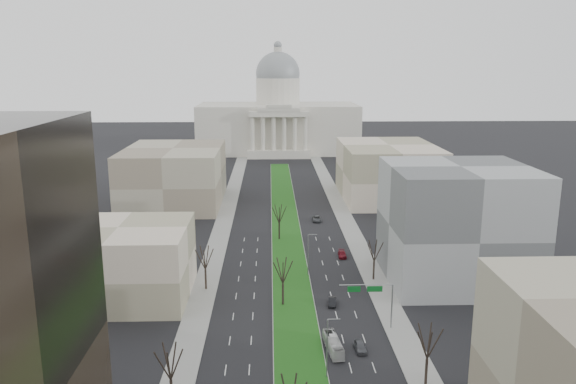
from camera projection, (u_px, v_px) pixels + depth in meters
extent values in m
plane|color=black|center=(287.00, 240.00, 143.84)|extent=(600.00, 600.00, 0.00)
cube|color=#999993|center=(287.00, 241.00, 142.85)|extent=(8.00, 222.00, 0.15)
cube|color=#1B5015|center=(287.00, 240.00, 142.83)|extent=(7.70, 221.70, 0.06)
cube|color=gray|center=(208.00, 276.00, 118.92)|extent=(5.00, 330.00, 0.15)
cube|color=gray|center=(372.00, 274.00, 120.02)|extent=(5.00, 330.00, 0.15)
cube|color=beige|center=(278.00, 128.00, 287.29)|extent=(80.00, 40.00, 24.00)
cube|color=beige|center=(279.00, 154.00, 267.12)|extent=(30.00, 6.00, 4.00)
cube|color=beige|center=(279.00, 114.00, 262.87)|extent=(28.00, 5.00, 2.50)
cube|color=beige|center=(279.00, 110.00, 262.42)|extent=(20.00, 5.00, 1.80)
cube|color=beige|center=(279.00, 106.00, 262.06)|extent=(12.00, 5.00, 1.60)
cylinder|color=beige|center=(278.00, 92.00, 283.26)|extent=(22.00, 22.00, 14.00)
sphere|color=gray|center=(278.00, 74.00, 281.25)|extent=(22.00, 22.00, 22.00)
cylinder|color=beige|center=(278.00, 51.00, 278.79)|extent=(4.00, 4.00, 4.00)
sphere|color=gray|center=(278.00, 45.00, 278.12)|extent=(4.00, 4.00, 4.00)
cylinder|color=beige|center=(252.00, 133.00, 264.49)|extent=(2.00, 2.00, 16.00)
cylinder|color=beige|center=(263.00, 133.00, 264.64)|extent=(2.00, 2.00, 16.00)
cylinder|color=beige|center=(274.00, 133.00, 264.80)|extent=(2.00, 2.00, 16.00)
cylinder|color=beige|center=(284.00, 133.00, 264.96)|extent=(2.00, 2.00, 16.00)
cylinder|color=beige|center=(295.00, 133.00, 265.12)|extent=(2.00, 2.00, 16.00)
cylinder|color=beige|center=(305.00, 133.00, 265.27)|extent=(2.00, 2.00, 16.00)
cube|color=tan|center=(120.00, 262.00, 107.14)|extent=(26.00, 22.00, 14.00)
cube|color=slate|center=(457.00, 224.00, 114.96)|extent=(28.00, 26.00, 24.00)
cube|color=gray|center=(174.00, 176.00, 179.69)|extent=(30.00, 40.00, 18.00)
cube|color=tan|center=(388.00, 171.00, 186.77)|extent=(30.00, 40.00, 18.00)
cylinder|color=black|center=(206.00, 279.00, 111.65)|extent=(0.40, 0.40, 4.22)
cylinder|color=black|center=(426.00, 373.00, 77.65)|extent=(0.40, 0.40, 4.42)
cylinder|color=black|center=(374.00, 271.00, 116.66)|extent=(0.40, 0.40, 4.03)
cylinder|color=black|center=(283.00, 294.00, 104.33)|extent=(0.40, 0.40, 4.32)
cylinder|color=black|center=(279.00, 232.00, 143.30)|extent=(0.40, 0.40, 4.32)
cylinder|color=gray|center=(327.00, 349.00, 79.63)|extent=(0.20, 0.20, 9.00)
cylinder|color=gray|center=(334.00, 319.00, 78.63)|extent=(1.80, 0.12, 0.12)
cylinder|color=gray|center=(308.00, 255.00, 118.60)|extent=(0.20, 0.20, 9.00)
cylinder|color=gray|center=(313.00, 234.00, 117.60)|extent=(1.80, 0.12, 0.12)
cylinder|color=gray|center=(392.00, 307.00, 94.75)|extent=(0.24, 0.24, 8.00)
cylinder|color=gray|center=(366.00, 285.00, 93.71)|extent=(9.00, 0.18, 0.18)
cube|color=#0C591E|center=(375.00, 289.00, 94.02)|extent=(2.60, 0.08, 1.00)
cube|color=#0C591E|center=(354.00, 289.00, 93.91)|extent=(2.20, 0.08, 1.00)
imported|color=#4A4C51|center=(360.00, 346.00, 88.09)|extent=(1.84, 4.17, 1.39)
imported|color=black|center=(332.00, 302.00, 104.80)|extent=(1.86, 4.16, 1.33)
imported|color=maroon|center=(342.00, 254.00, 130.79)|extent=(2.01, 4.54, 1.30)
imported|color=#424549|center=(317.00, 219.00, 160.57)|extent=(2.40, 5.15, 1.43)
imported|color=silver|center=(333.00, 344.00, 87.96)|extent=(2.74, 8.09, 2.21)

